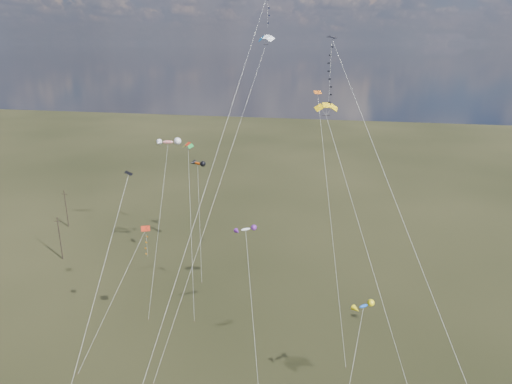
% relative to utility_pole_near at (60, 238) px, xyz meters
% --- Properties ---
extents(utility_pole_near, '(1.40, 0.20, 8.00)m').
position_rel_utility_pole_near_xyz_m(utility_pole_near, '(0.00, 0.00, 0.00)').
color(utility_pole_near, black).
rests_on(utility_pole_near, ground).
extents(utility_pole_far, '(1.40, 0.20, 8.00)m').
position_rel_utility_pole_near_xyz_m(utility_pole_far, '(-8.00, 14.00, 0.00)').
color(utility_pole_far, black).
rests_on(utility_pole_far, ground).
extents(diamond_black_high, '(18.62, 23.01, 37.49)m').
position_rel_utility_pole_near_xyz_m(diamond_black_high, '(48.07, -20.37, 27.92)').
color(diamond_black_high, black).
rests_on(diamond_black_high, ground).
extents(diamond_navy_tall, '(7.47, 35.95, 42.86)m').
position_rel_utility_pole_near_xyz_m(diamond_navy_tall, '(37.43, -10.33, 32.09)').
color(diamond_navy_tall, '#0A1152').
rests_on(diamond_navy_tall, ground).
extents(diamond_black_mid, '(0.95, 20.09, 23.61)m').
position_rel_utility_pole_near_xyz_m(diamond_black_mid, '(25.74, -27.78, 11.98)').
color(diamond_black_mid, black).
rests_on(diamond_black_mid, ground).
extents(diamond_red_low, '(6.75, 8.92, 15.77)m').
position_rel_utility_pole_near_xyz_m(diamond_red_low, '(25.43, -18.84, 9.10)').
color(diamond_red_low, red).
rests_on(diamond_red_low, ground).
extents(diamond_orange_center, '(6.61, 17.55, 30.72)m').
position_rel_utility_pole_near_xyz_m(diamond_orange_center, '(46.14, -6.87, 17.92)').
color(diamond_orange_center, orange).
rests_on(diamond_orange_center, ground).
extents(parafoil_yellow, '(13.27, 16.23, 30.93)m').
position_rel_utility_pole_near_xyz_m(parafoil_yellow, '(46.46, -14.01, 26.05)').
color(parafoil_yellow, yellow).
rests_on(parafoil_yellow, ground).
extents(parafoil_blue_white, '(8.94, 28.89, 38.35)m').
position_rel_utility_pole_near_xyz_m(parafoil_blue_white, '(36.57, 1.26, 33.35)').
color(parafoil_blue_white, '#1F7BC4').
rests_on(parafoil_blue_white, ground).
extents(parafoil_tricolor, '(5.52, 13.44, 22.88)m').
position_rel_utility_pole_near_xyz_m(parafoil_tricolor, '(25.26, -1.38, 18.11)').
color(parafoil_tricolor, yellow).
rests_on(parafoil_tricolor, ground).
extents(novelty_orange_black, '(5.25, 11.82, 17.69)m').
position_rel_utility_pole_near_xyz_m(novelty_orange_black, '(23.60, 7.35, 12.96)').
color(novelty_orange_black, '#CF4509').
rests_on(novelty_orange_black, ground).
extents(novelty_white_purple, '(5.51, 13.11, 15.16)m').
position_rel_utility_pole_near_xyz_m(novelty_white_purple, '(37.18, -14.35, 10.61)').
color(novelty_white_purple, silver).
rests_on(novelty_white_purple, ground).
extents(novelty_redwhite_stripe, '(4.56, 18.18, 22.40)m').
position_rel_utility_pole_near_xyz_m(novelty_redwhite_stripe, '(20.45, 2.46, 17.57)').
color(novelty_redwhite_stripe, red).
rests_on(novelty_redwhite_stripe, ground).
extents(novelty_blue_yellow, '(3.06, 10.05, 12.80)m').
position_rel_utility_pole_near_xyz_m(novelty_blue_yellow, '(51.50, -25.28, 8.22)').
color(novelty_blue_yellow, '#134AB2').
rests_on(novelty_blue_yellow, ground).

